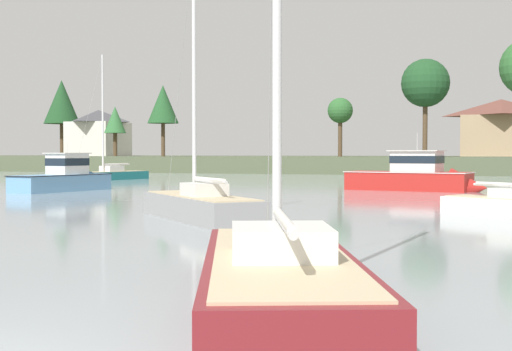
% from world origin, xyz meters
% --- Properties ---
extents(far_shore_bank, '(203.96, 40.53, 1.99)m').
position_xyz_m(far_shore_bank, '(0.00, 93.72, 0.99)').
color(far_shore_bank, '#4C563D').
rests_on(far_shore_bank, ground).
extents(sailboat_grey, '(6.75, 6.95, 11.03)m').
position_xyz_m(sailboat_grey, '(-3.96, 18.23, 0.24)').
color(sailboat_grey, gray).
rests_on(sailboat_grey, ground).
extents(dinghy_black, '(3.09, 2.70, 0.46)m').
position_xyz_m(dinghy_black, '(0.35, 58.71, 0.12)').
color(dinghy_black, black).
rests_on(dinghy_black, ground).
extents(sailboat_maroon, '(4.98, 8.38, 11.58)m').
position_xyz_m(sailboat_maroon, '(2.97, 4.67, 0.24)').
color(sailboat_maroon, maroon).
rests_on(sailboat_maroon, ground).
extents(cruiser_skyblue, '(3.78, 8.44, 4.03)m').
position_xyz_m(cruiser_skyblue, '(-19.89, 34.51, 0.54)').
color(cruiser_skyblue, '#669ECC').
rests_on(cruiser_skyblue, ground).
extents(sailboat_teal, '(4.32, 8.89, 11.88)m').
position_xyz_m(sailboat_teal, '(-26.85, 51.91, 0.25)').
color(sailboat_teal, '#196B70').
rests_on(sailboat_teal, ground).
extents(cruiser_red, '(9.54, 4.47, 4.73)m').
position_xyz_m(cruiser_red, '(2.12, 41.53, 0.60)').
color(cruiser_red, '#B2231E').
rests_on(cruiser_red, ground).
extents(shore_tree_center_left, '(5.77, 5.77, 11.74)m').
position_xyz_m(shore_tree_center_left, '(-0.84, 81.51, 10.78)').
color(shore_tree_center_left, brown).
rests_on(shore_tree_center_left, far_shore_bank).
extents(shore_tree_right_mid, '(5.85, 5.85, 12.42)m').
position_xyz_m(shore_tree_right_mid, '(-60.21, 95.71, 10.76)').
color(shore_tree_right_mid, brown).
rests_on(shore_tree_right_mid, far_shore_bank).
extents(shore_tree_inland_c, '(3.29, 3.29, 7.64)m').
position_xyz_m(shore_tree_inland_c, '(-11.93, 85.47, 7.83)').
color(shore_tree_inland_c, brown).
rests_on(shore_tree_inland_c, far_shore_bank).
extents(shore_tree_right, '(3.22, 3.22, 7.34)m').
position_xyz_m(shore_tree_right, '(-45.93, 87.60, 7.24)').
color(shore_tree_right, brown).
rests_on(shore_tree_right, far_shore_bank).
extents(shore_tree_center_right, '(4.22, 4.22, 9.66)m').
position_xyz_m(shore_tree_center_right, '(-35.56, 82.06, 9.00)').
color(shore_tree_center_right, brown).
rests_on(shore_tree_center_right, far_shore_bank).
extents(cottage_behind_trees, '(11.44, 10.09, 7.93)m').
position_xyz_m(cottage_behind_trees, '(8.10, 98.66, 6.08)').
color(cottage_behind_trees, tan).
rests_on(cottage_behind_trees, far_shore_bank).
extents(cottage_eastern, '(7.90, 9.04, 7.21)m').
position_xyz_m(cottage_eastern, '(-51.85, 93.02, 5.71)').
color(cottage_eastern, silver).
rests_on(cottage_eastern, far_shore_bank).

